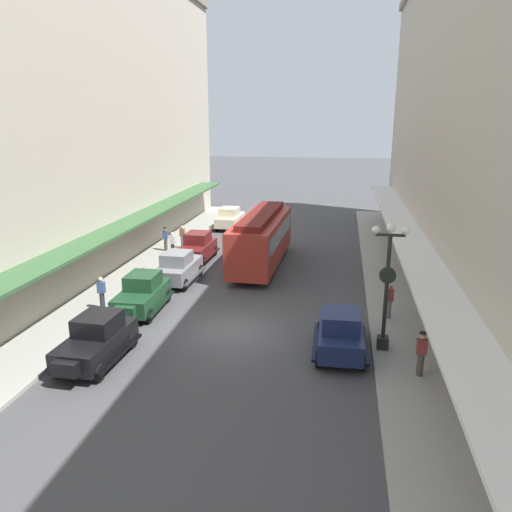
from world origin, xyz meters
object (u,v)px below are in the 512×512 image
Objects in this scene: parked_car_3 at (96,339)px; fire_hydrant at (144,275)px; lamp_post_with_clock at (387,282)px; pedestrian_2 at (182,237)px; pedestrian_4 at (172,244)px; pedestrian_3 at (421,353)px; streetcar at (261,237)px; parked_car_0 at (178,267)px; parked_car_1 at (340,331)px; parked_car_2 at (230,218)px; parked_car_5 at (142,293)px; pedestrian_5 at (389,301)px; pedestrian_0 at (165,239)px; parked_car_4 at (197,247)px.

parked_car_3 is 5.24× the size of fire_hydrant.
lamp_post_with_clock is 19.10m from pedestrian_2.
pedestrian_4 reaches higher than fire_hydrant.
pedestrian_3 is at bearing -44.40° from pedestrian_4.
parked_car_3 is at bearing -106.82° from streetcar.
parked_car_0 is 5.23× the size of fire_hydrant.
parked_car_1 reaches higher than pedestrian_4.
pedestrian_3 is 1.02× the size of pedestrian_4.
parked_car_1 is 2.61× the size of pedestrian_2.
pedestrian_3 reaches higher than fire_hydrant.
parked_car_2 is 7.79m from pedestrian_2.
lamp_post_with_clock is (11.26, -2.50, 2.04)m from parked_car_5.
parked_car_0 is at bearing 19.62° from fire_hydrant.
parked_car_3 is at bearing -152.40° from pedestrian_5.
parked_car_5 is at bearing -76.10° from pedestrian_0.
parked_car_0 is 12.00m from pedestrian_5.
lamp_post_with_clock is at bearing 13.43° from parked_car_1.
pedestrian_5 is (11.67, -18.26, 0.05)m from parked_car_2.
parked_car_1 is 12.96m from fire_hydrant.
parked_car_1 is 9.55m from parked_car_3.
pedestrian_4 is at bearing 100.16° from parked_car_5.
pedestrian_0 reaches higher than pedestrian_5.
parked_car_5 reaches higher than fire_hydrant.
parked_car_5 is at bearing -176.32° from pedestrian_5.
parked_car_1 is at bearing -166.57° from lamp_post_with_clock.
parked_car_3 is at bearing -90.26° from parked_car_0.
pedestrian_0 is at bearing 145.68° from pedestrian_5.
pedestrian_3 is 1.02× the size of pedestrian_5.
parked_car_2 is (-9.48, 21.93, 0.00)m from parked_car_1.
parked_car_2 is 8.88m from pedestrian_0.
parked_car_0 is 13.13m from lamp_post_with_clock.
fire_hydrant is at bearing -160.38° from parked_car_0.
parked_car_0 is at bearing 85.62° from parked_car_5.
pedestrian_2 is at bearing 89.92° from pedestrian_4.
parked_car_0 is at bearing -67.25° from pedestrian_4.
pedestrian_4 is (-0.00, -2.14, 0.00)m from pedestrian_2.
lamp_post_with_clock is (6.78, -11.10, 1.08)m from streetcar.
lamp_post_with_clock reaches higher than pedestrian_5.
lamp_post_with_clock reaches higher than pedestrian_2.
fire_hydrant is (-1.79, 9.07, -0.38)m from parked_car_3.
pedestrian_3 is (12.34, -13.61, 0.07)m from parked_car_4.
pedestrian_2 is 2.14m from pedestrian_4.
parked_car_3 is 2.62× the size of pedestrian_5.
parked_car_5 is at bearing 93.29° from parked_car_3.
pedestrian_3 reaches higher than pedestrian_4.
parked_car_3 and parked_car_4 have the same top height.
fire_hydrant is at bearing -141.45° from streetcar.
parked_car_4 is at bearing 89.40° from parked_car_5.
parked_car_5 reaches higher than pedestrian_4.
parked_car_5 is (-9.56, 2.91, 0.00)m from parked_car_1.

